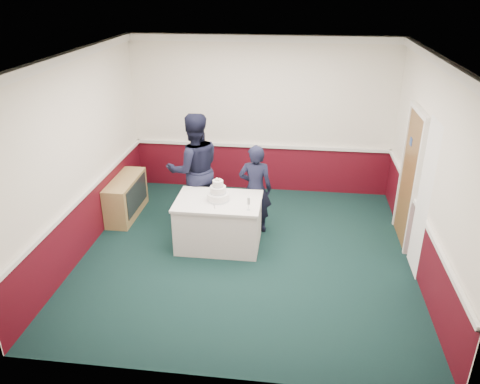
# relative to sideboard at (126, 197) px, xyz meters

# --- Properties ---
(ground) EXTENTS (5.00, 5.00, 0.00)m
(ground) POSITION_rel_sideboard_xyz_m (2.28, -1.04, -0.35)
(ground) COLOR #122D29
(ground) RESTS_ON ground
(room_shell) EXTENTS (5.00, 5.00, 3.00)m
(room_shell) POSITION_rel_sideboard_xyz_m (2.36, -0.43, 1.62)
(room_shell) COLOR white
(room_shell) RESTS_ON ground
(sideboard) EXTENTS (0.41, 1.20, 0.70)m
(sideboard) POSITION_rel_sideboard_xyz_m (0.00, 0.00, 0.00)
(sideboard) COLOR tan
(sideboard) RESTS_ON ground
(cake_table) EXTENTS (1.32, 0.92, 0.79)m
(cake_table) POSITION_rel_sideboard_xyz_m (1.81, -0.81, 0.05)
(cake_table) COLOR white
(cake_table) RESTS_ON ground
(wedding_cake) EXTENTS (0.35, 0.35, 0.36)m
(wedding_cake) POSITION_rel_sideboard_xyz_m (1.81, -0.81, 0.55)
(wedding_cake) COLOR white
(wedding_cake) RESTS_ON cake_table
(cake_knife) EXTENTS (0.08, 0.22, 0.00)m
(cake_knife) POSITION_rel_sideboard_xyz_m (1.78, -1.01, 0.44)
(cake_knife) COLOR silver
(cake_knife) RESTS_ON cake_table
(champagne_flute) EXTENTS (0.05, 0.05, 0.21)m
(champagne_flute) POSITION_rel_sideboard_xyz_m (2.31, -1.09, 0.58)
(champagne_flute) COLOR silver
(champagne_flute) RESTS_ON cake_table
(person_man) EXTENTS (1.16, 1.05, 1.94)m
(person_man) POSITION_rel_sideboard_xyz_m (1.28, -0.06, 0.62)
(person_man) COLOR black
(person_man) RESTS_ON ground
(person_woman) EXTENTS (0.56, 0.37, 1.52)m
(person_woman) POSITION_rel_sideboard_xyz_m (2.33, -0.25, 0.41)
(person_woman) COLOR black
(person_woman) RESTS_ON ground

